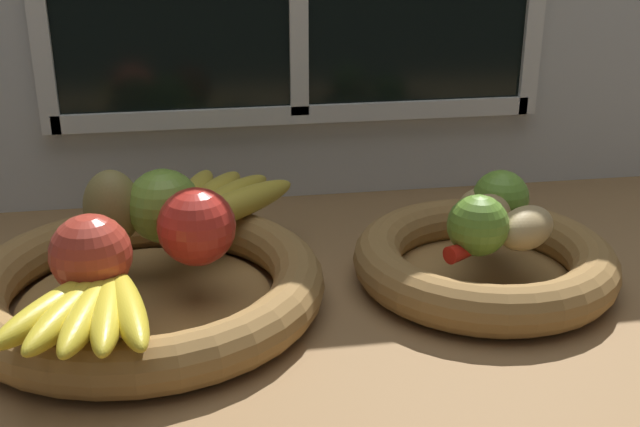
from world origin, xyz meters
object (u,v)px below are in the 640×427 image
at_px(apple_green_back, 164,206).
at_px(potato_back, 490,205).
at_px(potato_small, 526,228).
at_px(fruit_bowl_left, 145,286).
at_px(apple_red_right, 197,227).
at_px(lime_near, 478,225).
at_px(apple_red_front, 91,254).
at_px(banana_bunch_front, 92,307).
at_px(fruit_bowl_right, 484,262).
at_px(chili_pepper, 500,238).
at_px(lime_far, 501,198).
at_px(banana_bunch_back, 214,202).
at_px(pear_brown, 112,207).
at_px(potato_large, 487,217).

xyz_separation_m(apple_green_back, potato_back, (0.35, -0.01, -0.02)).
bearing_deg(potato_small, fruit_bowl_left, 175.58).
bearing_deg(apple_red_right, lime_near, -5.14).
distance_m(apple_red_front, banana_bunch_front, 0.06).
height_order(fruit_bowl_right, apple_red_right, apple_red_right).
bearing_deg(apple_green_back, apple_red_front, -119.92).
relative_size(apple_red_front, chili_pepper, 0.51).
bearing_deg(fruit_bowl_left, lime_near, -6.21).
bearing_deg(apple_red_right, potato_small, -3.22).
xyz_separation_m(fruit_bowl_left, lime_near, (0.33, -0.04, 0.06)).
bearing_deg(potato_small, potato_back, 98.97).
bearing_deg(lime_far, potato_back, 152.74).
height_order(fruit_bowl_right, banana_bunch_back, banana_bunch_back).
xyz_separation_m(apple_green_back, chili_pepper, (0.34, -0.07, -0.03)).
xyz_separation_m(fruit_bowl_left, apple_red_right, (0.05, -0.01, 0.07)).
distance_m(apple_green_back, potato_back, 0.36).
xyz_separation_m(pear_brown, banana_bunch_front, (-0.01, -0.17, -0.03)).
height_order(banana_bunch_front, chili_pepper, banana_bunch_front).
bearing_deg(apple_red_front, lime_far, 12.52).
xyz_separation_m(potato_small, chili_pepper, (-0.02, 0.01, -0.01)).
height_order(banana_bunch_back, lime_near, lime_near).
relative_size(pear_brown, banana_bunch_front, 0.49).
xyz_separation_m(apple_red_front, banana_bunch_front, (0.00, -0.06, -0.02)).
xyz_separation_m(fruit_bowl_left, potato_large, (0.36, 0.00, 0.05)).
bearing_deg(chili_pepper, banana_bunch_back, 128.06).
relative_size(apple_green_back, pear_brown, 0.97).
bearing_deg(apple_red_right, lime_far, 8.16).
bearing_deg(fruit_bowl_right, pear_brown, 172.27).
bearing_deg(apple_red_front, potato_small, 3.81).
relative_size(potato_large, potato_back, 0.96).
bearing_deg(potato_small, lime_far, 91.49).
xyz_separation_m(potato_back, potato_small, (0.01, -0.07, 0.00)).
relative_size(fruit_bowl_left, potato_small, 4.84).
distance_m(fruit_bowl_left, potato_back, 0.38).
height_order(banana_bunch_front, banana_bunch_back, banana_bunch_back).
bearing_deg(lime_far, fruit_bowl_right, -127.87).
relative_size(apple_red_right, potato_back, 1.13).
height_order(fruit_bowl_left, potato_small, potato_small).
height_order(apple_red_front, potato_large, apple_red_front).
height_order(pear_brown, potato_large, pear_brown).
distance_m(banana_bunch_front, lime_far, 0.45).
height_order(potato_back, chili_pepper, potato_back).
bearing_deg(potato_back, fruit_bowl_right, -114.44).
bearing_deg(fruit_bowl_right, lime_near, -123.69).
distance_m(potato_small, chili_pepper, 0.03).
bearing_deg(lime_near, apple_red_right, 174.86).
relative_size(potato_back, chili_pepper, 0.46).
distance_m(apple_red_right, potato_large, 0.30).
bearing_deg(potato_large, banana_bunch_front, -163.58).
height_order(apple_red_right, lime_near, apple_red_right).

